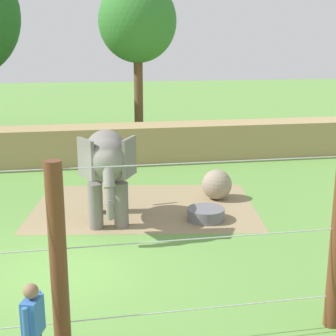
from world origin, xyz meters
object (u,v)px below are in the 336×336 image
at_px(elephant, 107,162).
at_px(enrichment_ball, 217,184).
at_px(zookeeper, 34,331).
at_px(water_tub, 206,214).

height_order(elephant, enrichment_ball, elephant).
height_order(zookeeper, water_tub, zookeeper).
bearing_deg(zookeeper, water_tub, 56.39).
distance_m(elephant, enrichment_ball, 4.22).
relative_size(elephant, water_tub, 3.31).
xyz_separation_m(elephant, zookeeper, (-1.52, -6.79, -0.86)).
height_order(elephant, zookeeper, elephant).
xyz_separation_m(zookeeper, water_tub, (4.33, 6.51, -0.74)).
relative_size(elephant, enrichment_ball, 3.67).
distance_m(zookeeper, water_tub, 7.85).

